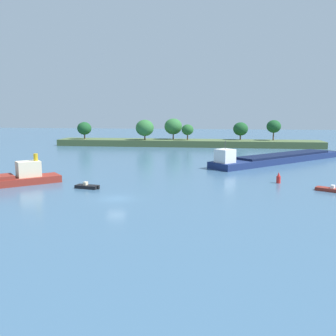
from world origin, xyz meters
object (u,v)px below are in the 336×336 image
object	(u,v)px
fishing_skiff	(87,187)
small_motorboat	(336,190)
channel_buoy_red	(278,178)
cargo_barge	(279,158)
tugboat	(26,176)

from	to	relation	value
fishing_skiff	small_motorboat	size ratio (longest dim) A/B	0.73
fishing_skiff	small_motorboat	world-z (taller)	fishing_skiff
channel_buoy_red	fishing_skiff	bearing A→B (deg)	-164.87
channel_buoy_red	cargo_barge	bearing A→B (deg)	80.89
small_motorboat	channel_buoy_red	size ratio (longest dim) A/B	2.96
cargo_barge	channel_buoy_red	xyz separation A→B (m)	(-4.27, -26.65, -0.18)
channel_buoy_red	small_motorboat	bearing A→B (deg)	-39.22
tugboat	channel_buoy_red	world-z (taller)	tugboat
tugboat	channel_buoy_red	xyz separation A→B (m)	(42.12, 5.92, -0.45)
small_motorboat	cargo_barge	distance (m)	32.87
tugboat	fishing_skiff	bearing A→B (deg)	-11.60
fishing_skiff	cargo_barge	size ratio (longest dim) A/B	0.12
cargo_barge	channel_buoy_red	size ratio (longest dim) A/B	18.11
tugboat	cargo_barge	world-z (taller)	cargo_barge
small_motorboat	fishing_skiff	bearing A→B (deg)	-176.68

